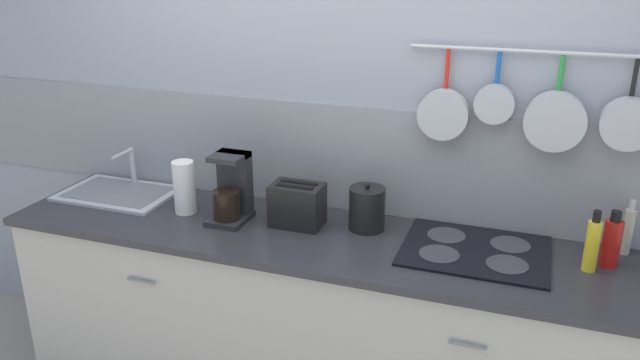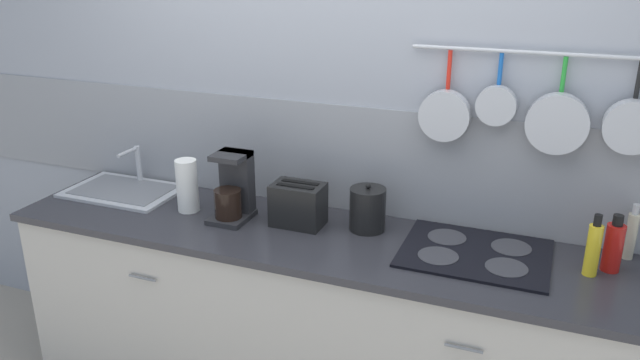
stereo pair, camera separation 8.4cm
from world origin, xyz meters
name	(u,v)px [view 2 (the right image)]	position (x,y,z in m)	size (l,w,h in m)	color
wall_back	(346,137)	(0.01, 0.36, 1.28)	(7.20, 0.15, 2.60)	#999EA8
cabinet_base	(316,329)	(0.00, 0.00, 0.45)	(2.83, 0.62, 0.89)	#B7B2A8
countertop	(316,239)	(0.00, 0.00, 0.91)	(2.87, 0.64, 0.03)	#2D2D33
sink_basin	(124,189)	(-1.11, 0.12, 0.95)	(0.56, 0.38, 0.21)	#B7BABF
paper_towel_roll	(187,186)	(-0.67, 0.03, 1.06)	(0.10, 0.10, 0.25)	white
coffee_maker	(233,191)	(-0.43, 0.04, 1.06)	(0.17, 0.21, 0.31)	#262628
toaster	(298,204)	(-0.12, 0.08, 1.03)	(0.25, 0.16, 0.20)	black
kettle	(368,209)	(0.19, 0.14, 1.03)	(0.16, 0.16, 0.22)	black
cooktop	(475,253)	(0.67, 0.07, 0.94)	(0.59, 0.47, 0.01)	black
bottle_vinegar	(593,249)	(1.11, 0.06, 1.04)	(0.05, 0.05, 0.25)	yellow
bottle_olive_oil	(613,246)	(1.18, 0.13, 1.03)	(0.07, 0.07, 0.23)	red
bottle_dish_soap	(631,235)	(1.25, 0.27, 1.03)	(0.04, 0.04, 0.23)	#BFB799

